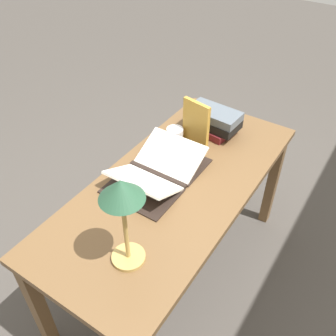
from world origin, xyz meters
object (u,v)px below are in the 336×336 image
at_px(open_book, 158,171).
at_px(coffee_mug, 175,136).
at_px(reading_lamp, 122,200).
at_px(book_stack_tall, 214,121).
at_px(book_standing_upright, 196,124).

distance_m(open_book, coffee_mug, 0.29).
height_order(open_book, coffee_mug, open_book).
height_order(open_book, reading_lamp, reading_lamp).
bearing_deg(book_stack_tall, book_standing_upright, -6.66).
bearing_deg(reading_lamp, book_standing_upright, -168.51).
distance_m(open_book, reading_lamp, 0.60).
xyz_separation_m(open_book, book_standing_upright, (-0.33, 0.02, 0.10)).
xyz_separation_m(open_book, coffee_mug, (-0.28, -0.08, 0.02)).
distance_m(book_standing_upright, reading_lamp, 0.85).
bearing_deg(book_standing_upright, open_book, 6.52).
bearing_deg(reading_lamp, open_book, -158.59).
bearing_deg(coffee_mug, book_stack_tall, 151.49).
distance_m(book_stack_tall, coffee_mug, 0.26).
bearing_deg(coffee_mug, reading_lamp, 19.26).
relative_size(open_book, coffee_mug, 4.69).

